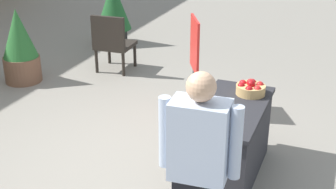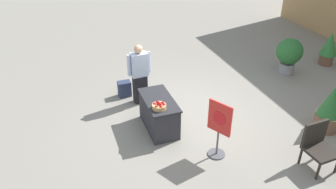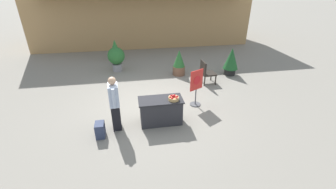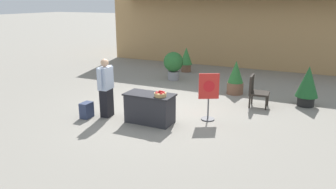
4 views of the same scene
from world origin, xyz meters
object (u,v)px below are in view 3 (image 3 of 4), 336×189
Objects in this scene: backpack at (100,130)px; poster_board at (196,87)px; patio_chair at (206,71)px; potted_plant_near_left at (115,49)px; person_visitor at (115,103)px; potted_plant_far_left at (179,63)px; potted_plant_far_right at (231,60)px; display_table at (161,111)px; apple_basket at (174,98)px; potted_plant_near_right at (116,57)px.

poster_board is (3.03, 1.24, 0.46)m from backpack.
patio_chair is (3.95, 2.93, 0.30)m from backpack.
potted_plant_near_left is at bearing 179.70° from poster_board.
potted_plant_near_left is (-0.22, 6.28, -0.22)m from person_visitor.
person_visitor is 4.54m from potted_plant_far_left.
potted_plant_far_right is 5.92m from potted_plant_near_left.
potted_plant_near_left is (-2.82, 5.37, -0.09)m from poster_board.
backpack is (-1.72, -0.42, -0.18)m from display_table.
apple_basket is 3.23m from patio_chair.
patio_chair is 0.85× the size of potted_plant_near_right.
person_visitor reaches higher than poster_board.
potted_plant_near_left is at bearing 149.65° from potted_plant_far_right.
potted_plant_near_right is at bearing 87.42° from person_visitor.
apple_basket reaches higher than display_table.
backpack is 0.37× the size of potted_plant_far_left.
poster_board is 1.11× the size of potted_plant_far_left.
poster_board reaches higher than potted_plant_far_left.
display_table is 4.79m from potted_plant_near_right.
poster_board is (2.59, 0.91, -0.14)m from person_visitor.
potted_plant_near_right is (0.11, -1.62, 0.07)m from potted_plant_near_left.
potted_plant_far_right reaches higher than apple_basket.
patio_chair is 5.25m from potted_plant_near_left.
apple_basket is 0.25× the size of potted_plant_far_right.
potted_plant_far_left is (0.03, 2.78, -0.12)m from poster_board.
potted_plant_far_right is at bearing 30.10° from person_visitor.
person_visitor is at bearing -88.66° from potted_plant_near_right.
potted_plant_far_left is at bearing 75.23° from apple_basket.
patio_chair is (1.87, 2.62, -0.32)m from apple_basket.
potted_plant_near_left reaches higher than display_table.
potted_plant_near_right is (-4.99, 1.37, -0.01)m from potted_plant_far_right.
potted_plant_far_left is at bearing 151.40° from poster_board.
backpack is 6.63m from potted_plant_near_left.
display_table is 0.81× the size of person_visitor.
display_table is 3.36m from patio_chair.
potted_plant_far_left is 1.02× the size of potted_plant_near_right.
patio_chair is 1.41m from potted_plant_far_left.
patio_chair is at bearing -50.92° from potted_plant_far_left.
backpack is at bearing -127.29° from potted_plant_far_left.
person_visitor is at bearing -98.56° from poster_board.
backpack is 0.44× the size of patio_chair.
backpack is at bearing -93.75° from potted_plant_near_right.
poster_board is 3.30m from potted_plant_far_right.
patio_chair is (3.51, 2.60, -0.29)m from person_visitor.
potted_plant_near_right is at bearing 110.57° from apple_basket.
backpack is at bearing -171.54° from apple_basket.
backpack is 3.31m from poster_board.
potted_plant_near_left is (-1.51, 6.20, 0.20)m from display_table.
poster_board is at bearing 22.28° from backpack.
poster_board reaches higher than patio_chair.
potted_plant_near_right is (-1.39, 4.57, 0.27)m from display_table.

